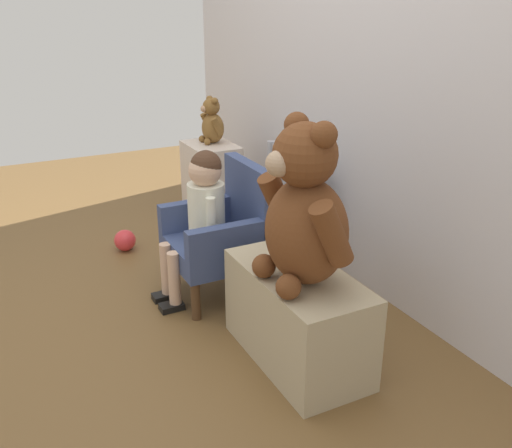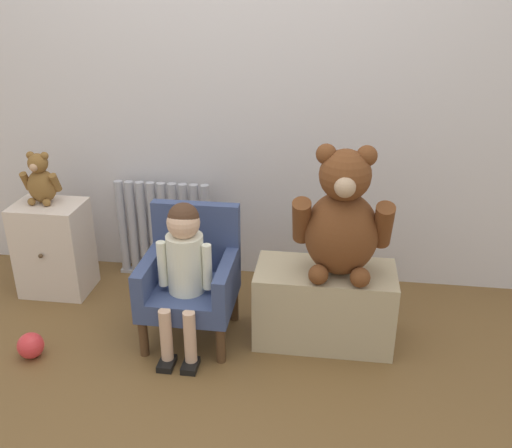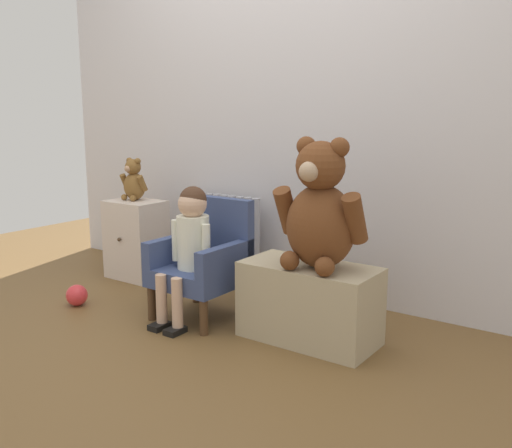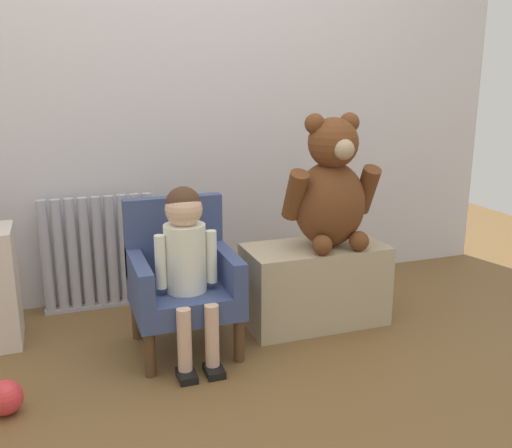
% 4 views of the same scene
% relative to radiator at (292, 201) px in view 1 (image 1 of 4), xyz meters
% --- Properties ---
extents(ground_plane, '(6.00, 6.00, 0.00)m').
position_rel_radiator_xyz_m(ground_plane, '(0.41, -0.98, -0.28)').
color(ground_plane, brown).
extents(back_wall, '(3.80, 0.05, 2.40)m').
position_rel_radiator_xyz_m(back_wall, '(0.41, 0.12, 0.92)').
color(back_wall, silver).
rests_on(back_wall, ground_plane).
extents(radiator, '(0.56, 0.05, 0.57)m').
position_rel_radiator_xyz_m(radiator, '(0.00, 0.00, 0.00)').
color(radiator, '#AAACB7').
rests_on(radiator, ground_plane).
extents(small_dresser, '(0.36, 0.30, 0.52)m').
position_rel_radiator_xyz_m(small_dresser, '(-0.55, -0.26, -0.02)').
color(small_dresser, beige).
rests_on(small_dresser, ground_plane).
extents(child_armchair, '(0.43, 0.42, 0.63)m').
position_rel_radiator_xyz_m(child_armchair, '(0.30, -0.55, 0.03)').
color(child_armchair, '#394874').
rests_on(child_armchair, ground_plane).
extents(child_figure, '(0.25, 0.35, 0.72)m').
position_rel_radiator_xyz_m(child_figure, '(0.30, -0.66, 0.18)').
color(child_figure, silver).
rests_on(child_figure, ground_plane).
extents(low_bench, '(0.65, 0.32, 0.38)m').
position_rel_radiator_xyz_m(low_bench, '(0.94, -0.52, -0.10)').
color(low_bench, tan).
rests_on(low_bench, ground_plane).
extents(large_teddy_bear, '(0.44, 0.31, 0.61)m').
position_rel_radiator_xyz_m(large_teddy_bear, '(1.00, -0.54, 0.36)').
color(large_teddy_bear, brown).
rests_on(large_teddy_bear, low_bench).
extents(small_teddy_bear, '(0.20, 0.14, 0.28)m').
position_rel_radiator_xyz_m(small_teddy_bear, '(-0.58, -0.23, 0.36)').
color(small_teddy_bear, brown).
rests_on(small_teddy_bear, small_dresser).
extents(toy_ball, '(0.12, 0.12, 0.12)m').
position_rel_radiator_xyz_m(toy_ball, '(-0.40, -0.86, -0.22)').
color(toy_ball, '#DE353A').
rests_on(toy_ball, ground_plane).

